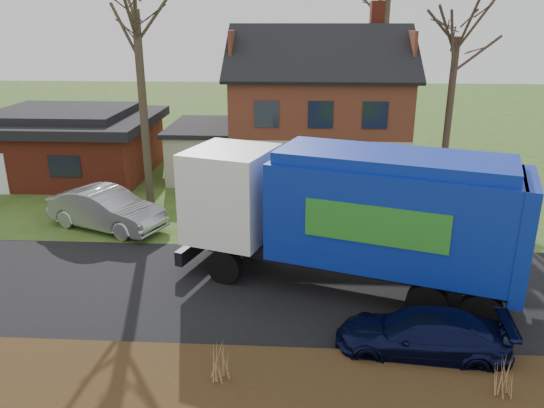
{
  "coord_description": "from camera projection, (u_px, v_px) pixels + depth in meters",
  "views": [
    {
      "loc": [
        1.17,
        -15.29,
        8.33
      ],
      "look_at": [
        0.12,
        2.5,
        2.11
      ],
      "focal_mm": 35.0,
      "sensor_mm": 36.0,
      "label": 1
    }
  ],
  "objects": [
    {
      "name": "main_house",
      "position": [
        309.0,
        103.0,
        28.92
      ],
      "size": [
        12.95,
        8.95,
        9.26
      ],
      "color": "#BCB498",
      "rests_on": "ground"
    },
    {
      "name": "mulch_verge",
      "position": [
        247.0,
        396.0,
        12.18
      ],
      "size": [
        80.0,
        3.5,
        0.3
      ],
      "primitive_type": "cube",
      "color": "black",
      "rests_on": "ground"
    },
    {
      "name": "road",
      "position": [
        264.0,
        290.0,
        17.22
      ],
      "size": [
        80.0,
        7.0,
        0.02
      ],
      "primitive_type": "cube",
      "color": "black",
      "rests_on": "ground"
    },
    {
      "name": "navy_wagon",
      "position": [
        422.0,
        335.0,
        13.64
      ],
      "size": [
        4.55,
        2.2,
        1.28
      ],
      "primitive_type": "imported",
      "rotation": [
        0.0,
        0.0,
        -1.67
      ],
      "color": "black",
      "rests_on": "ground"
    },
    {
      "name": "garbage_truck",
      "position": [
        353.0,
        211.0,
        16.57
      ],
      "size": [
        11.13,
        6.12,
        4.62
      ],
      "rotation": [
        0.0,
        0.0,
        -0.32
      ],
      "color": "black",
      "rests_on": "ground"
    },
    {
      "name": "tree_front_east",
      "position": [
        460.0,
        9.0,
        24.69
      ],
      "size": [
        3.89,
        3.89,
        10.81
      ],
      "color": "#453229",
      "rests_on": "ground"
    },
    {
      "name": "ranch_house",
      "position": [
        67.0,
        143.0,
        29.55
      ],
      "size": [
        9.8,
        8.2,
        3.7
      ],
      "color": "maroon",
      "rests_on": "ground"
    },
    {
      "name": "grass_clump_east",
      "position": [
        504.0,
        375.0,
        11.91
      ],
      "size": [
        0.37,
        0.31,
        0.93
      ],
      "color": "#A37648",
      "rests_on": "mulch_verge"
    },
    {
      "name": "grass_clump_mid",
      "position": [
        218.0,
        361.0,
        12.34
      ],
      "size": [
        0.36,
        0.29,
        0.99
      ],
      "color": "#A57D49",
      "rests_on": "mulch_verge"
    },
    {
      "name": "ground",
      "position": [
        264.0,
        290.0,
        17.23
      ],
      "size": [
        120.0,
        120.0,
        0.0
      ],
      "primitive_type": "plane",
      "color": "#35521B",
      "rests_on": "ground"
    },
    {
      "name": "silver_sedan",
      "position": [
        106.0,
        209.0,
        22.1
      ],
      "size": [
        5.44,
        3.64,
        1.7
      ],
      "primitive_type": "imported",
      "rotation": [
        0.0,
        0.0,
        1.17
      ],
      "color": "#9C9EA3",
      "rests_on": "ground"
    }
  ]
}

